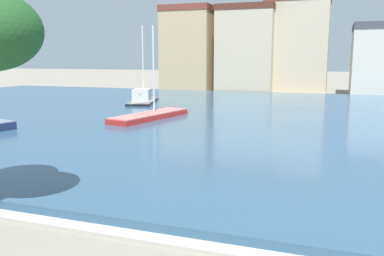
{
  "coord_description": "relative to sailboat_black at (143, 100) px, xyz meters",
  "views": [
    {
      "loc": [
        3.96,
        -1.04,
        4.57
      ],
      "look_at": [
        -0.62,
        11.96,
        2.2
      ],
      "focal_mm": 37.98,
      "sensor_mm": 36.0,
      "label": 1
    }
  ],
  "objects": [
    {
      "name": "townhouse_wide_warehouse",
      "position": [
        -2.01,
        19.57,
        5.26
      ],
      "size": [
        6.95,
        7.72,
        11.6
      ],
      "color": "tan",
      "rests_on": "ground"
    },
    {
      "name": "townhouse_narrow_midrow",
      "position": [
        12.29,
        20.89,
        5.73
      ],
      "size": [
        8.29,
        5.14,
        12.53
      ],
      "color": "#C6B293",
      "rests_on": "ground"
    },
    {
      "name": "townhouse_tall_gabled",
      "position": [
        21.92,
        19.94,
        3.83
      ],
      "size": [
        5.55,
        8.13,
        8.73
      ],
      "color": "beige",
      "rests_on": "ground"
    },
    {
      "name": "sailboat_red",
      "position": [
        5.38,
        -8.96,
        -0.14
      ],
      "size": [
        3.38,
        8.39,
        6.82
      ],
      "color": "red",
      "rests_on": "ground"
    },
    {
      "name": "harbor_water",
      "position": [
        13.48,
        -5.07,
        -0.37
      ],
      "size": [
        84.63,
        42.62,
        0.37
      ],
      "primitive_type": "cube",
      "color": "#2D5170",
      "rests_on": "ground"
    },
    {
      "name": "sailboat_black",
      "position": [
        0.0,
        0.0,
        0.0
      ],
      "size": [
        4.13,
        7.57,
        7.62
      ],
      "color": "black",
      "rests_on": "ground"
    },
    {
      "name": "townhouse_end_terrace",
      "position": [
        5.97,
        19.06,
        5.21
      ],
      "size": [
        7.62,
        5.32,
        11.49
      ],
      "color": "#C6B293",
      "rests_on": "ground"
    },
    {
      "name": "quay_edge_coping",
      "position": [
        13.48,
        -26.63,
        -0.49
      ],
      "size": [
        84.63,
        0.5,
        0.12
      ],
      "primitive_type": "cube",
      "color": "#ADA89E",
      "rests_on": "ground"
    }
  ]
}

